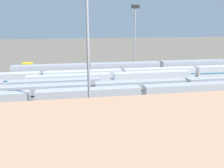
{
  "coord_description": "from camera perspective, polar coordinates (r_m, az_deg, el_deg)",
  "views": [
    {
      "loc": [
        18.23,
        61.16,
        18.49
      ],
      "look_at": [
        7.83,
        1.7,
        2.5
      ],
      "focal_mm": 38.59,
      "sensor_mm": 36.0,
      "label": 1
    }
  ],
  "objects": [
    {
      "name": "track_bed_3",
      "position": [
        71.05,
        5.3,
        -0.26
      ],
      "size": [
        140.0,
        2.8,
        0.12
      ],
      "primitive_type": "cube",
      "color": "#3D3833",
      "rests_on": "ground_plane"
    },
    {
      "name": "train_on_track_3",
      "position": [
        69.14,
        -0.06,
        1.06
      ],
      "size": [
        47.2,
        3.0,
        3.8
      ],
      "color": "silver",
      "rests_on": "ground_plane"
    },
    {
      "name": "track_bed_8",
      "position": [
        48.64,
        13.04,
        -7.83
      ],
      "size": [
        140.0,
        2.8,
        0.12
      ],
      "primitive_type": "cube",
      "color": "#3D3833",
      "rests_on": "ground_plane"
    },
    {
      "name": "train_on_track_5",
      "position": [
        60.97,
        6.76,
        -0.96
      ],
      "size": [
        119.8,
        3.06,
        3.8
      ],
      "color": "#A8AAB2",
      "rests_on": "ground_plane"
    },
    {
      "name": "track_bed_1",
      "position": [
        80.45,
        3.45,
        1.57
      ],
      "size": [
        140.0,
        2.8,
        0.12
      ],
      "primitive_type": "cube",
      "color": "#4C443D",
      "rests_on": "ground_plane"
    },
    {
      "name": "track_bed_6",
      "position": [
        57.35,
        9.2,
        -4.11
      ],
      "size": [
        140.0,
        2.8,
        0.12
      ],
      "primitive_type": "cube",
      "color": "#3D3833",
      "rests_on": "ground_plane"
    },
    {
      "name": "track_bed_0",
      "position": [
        85.19,
        2.68,
        2.33
      ],
      "size": [
        140.0,
        2.8,
        0.12
      ],
      "primitive_type": "cube",
      "color": "#3D3833",
      "rests_on": "ground_plane"
    },
    {
      "name": "ground_plane",
      "position": [
        66.44,
        6.42,
        -1.42
      ],
      "size": [
        400.0,
        400.0,
        0.0
      ],
      "primitive_type": "plane",
      "color": "#60594F"
    },
    {
      "name": "track_bed_2",
      "position": [
        75.73,
        4.32,
        0.71
      ],
      "size": [
        140.0,
        2.8,
        0.12
      ],
      "primitive_type": "cube",
      "color": "#4C443D",
      "rests_on": "ground_plane"
    },
    {
      "name": "light_mast_1",
      "position": [
        38.86,
        -5.88,
        14.6
      ],
      "size": [
        2.8,
        0.7,
        29.13
      ],
      "color": "#9EA0A5",
      "rests_on": "ground_plane"
    },
    {
      "name": "light_mast_0",
      "position": [
        86.65,
        5.43,
        12.73
      ],
      "size": [
        2.8,
        0.7,
        23.68
      ],
      "color": "#9EA0A5",
      "rests_on": "ground_plane"
    },
    {
      "name": "train_on_track_4",
      "position": [
        65.36,
        -23.86,
        -1.05
      ],
      "size": [
        47.2,
        3.06,
        3.8
      ],
      "color": "#A8AAB2",
      "rests_on": "ground_plane"
    },
    {
      "name": "train_on_track_6",
      "position": [
        55.47,
        4.92,
        -2.46
      ],
      "size": [
        139.0,
        3.06,
        4.4
      ],
      "color": "maroon",
      "rests_on": "ground_plane"
    },
    {
      "name": "track_bed_7",
      "position": [
        52.94,
        10.95,
        -5.82
      ],
      "size": [
        140.0,
        2.8,
        0.12
      ],
      "primitive_type": "cube",
      "color": "#4C443D",
      "rests_on": "ground_plane"
    },
    {
      "name": "train_on_track_2",
      "position": [
        74.29,
        0.91,
        2.05
      ],
      "size": [
        139.0,
        3.06,
        4.4
      ],
      "color": "#285193",
      "rests_on": "ground_plane"
    },
    {
      "name": "train_on_track_0",
      "position": [
        83.54,
        -17.45,
        2.87
      ],
      "size": [
        10.0,
        3.0,
        5.0
      ],
      "color": "gold",
      "rests_on": "ground_plane"
    },
    {
      "name": "track_bed_5",
      "position": [
        61.85,
        7.71,
        -2.64
      ],
      "size": [
        140.0,
        2.8,
        0.12
      ],
      "primitive_type": "cube",
      "color": "#3D3833",
      "rests_on": "ground_plane"
    },
    {
      "name": "train_on_track_1",
      "position": [
        83.31,
        11.27,
        3.55
      ],
      "size": [
        95.6,
        3.06,
        5.0
      ],
      "color": "#A8AAB2",
      "rests_on": "ground_plane"
    },
    {
      "name": "track_bed_4",
      "position": [
        66.42,
        6.42,
        -1.37
      ],
      "size": [
        140.0,
        2.8,
        0.12
      ],
      "primitive_type": "cube",
      "color": "#4C443D",
      "rests_on": "ground_plane"
    }
  ]
}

